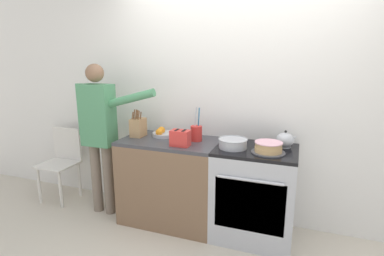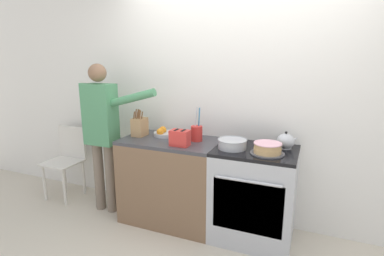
# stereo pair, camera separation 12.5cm
# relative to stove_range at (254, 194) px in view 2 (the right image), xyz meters

# --- Properties ---
(ground_plane) EXTENTS (16.00, 16.00, 0.00)m
(ground_plane) POSITION_rel_stove_range_xyz_m (-0.25, -0.29, -0.45)
(ground_plane) COLOR beige
(wall_back) EXTENTS (8.00, 0.04, 2.60)m
(wall_back) POSITION_rel_stove_range_xyz_m (-0.25, 0.32, 0.85)
(wall_back) COLOR silver
(wall_back) RESTS_ON ground_plane
(counter_cabinet) EXTENTS (1.00, 0.59, 0.89)m
(counter_cabinet) POSITION_rel_stove_range_xyz_m (-0.87, 0.00, -0.00)
(counter_cabinet) COLOR brown
(counter_cabinet) RESTS_ON ground_plane
(stove_range) EXTENTS (0.74, 0.63, 0.89)m
(stove_range) POSITION_rel_stove_range_xyz_m (0.00, 0.00, 0.00)
(stove_range) COLOR #B7BABF
(stove_range) RESTS_ON ground_plane
(layer_cake) EXTENTS (0.30, 0.30, 0.10)m
(layer_cake) POSITION_rel_stove_range_xyz_m (0.11, -0.09, 0.49)
(layer_cake) COLOR #4C4C51
(layer_cake) RESTS_ON stove_range
(tea_kettle) EXTENTS (0.20, 0.16, 0.16)m
(tea_kettle) POSITION_rel_stove_range_xyz_m (0.24, 0.14, 0.51)
(tea_kettle) COLOR #B7BABF
(tea_kettle) RESTS_ON stove_range
(mixing_bowl) EXTENTS (0.27, 0.27, 0.09)m
(mixing_bowl) POSITION_rel_stove_range_xyz_m (-0.21, -0.06, 0.49)
(mixing_bowl) COLOR #B7BABF
(mixing_bowl) RESTS_ON stove_range
(knife_block) EXTENTS (0.12, 0.16, 0.29)m
(knife_block) POSITION_rel_stove_range_xyz_m (-1.24, 0.02, 0.55)
(knife_block) COLOR tan
(knife_block) RESTS_ON counter_cabinet
(utensil_crock) EXTENTS (0.12, 0.12, 0.34)m
(utensil_crock) POSITION_rel_stove_range_xyz_m (-0.61, 0.06, 0.53)
(utensil_crock) COLOR red
(utensil_crock) RESTS_ON counter_cabinet
(fruit_bowl) EXTENTS (0.26, 0.26, 0.10)m
(fruit_bowl) POSITION_rel_stove_range_xyz_m (-1.00, 0.11, 0.48)
(fruit_bowl) COLOR #B7BABF
(fruit_bowl) RESTS_ON counter_cabinet
(toaster) EXTENTS (0.20, 0.12, 0.16)m
(toaster) POSITION_rel_stove_range_xyz_m (-0.69, -0.16, 0.52)
(toaster) COLOR red
(toaster) RESTS_ON counter_cabinet
(person_baker) EXTENTS (0.93, 0.20, 1.65)m
(person_baker) POSITION_rel_stove_range_xyz_m (-1.65, -0.10, 0.54)
(person_baker) COLOR #7A6B5B
(person_baker) RESTS_ON ground_plane
(dining_chair) EXTENTS (0.40, 0.40, 0.87)m
(dining_chair) POSITION_rel_stove_range_xyz_m (-2.34, 0.05, 0.05)
(dining_chair) COLOR silver
(dining_chair) RESTS_ON ground_plane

